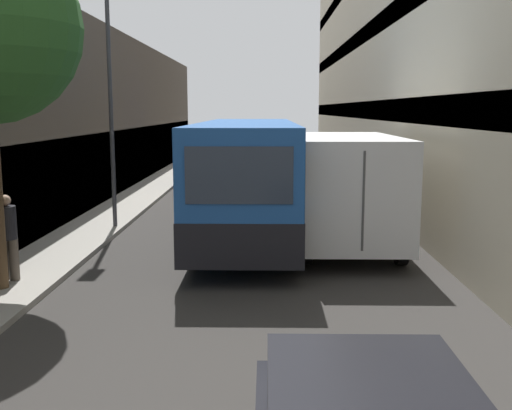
{
  "coord_description": "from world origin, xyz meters",
  "views": [
    {
      "loc": [
        0.38,
        -0.56,
        3.45
      ],
      "look_at": [
        0.19,
        11.04,
        1.6
      ],
      "focal_mm": 42.0,
      "sensor_mm": 36.0,
      "label": 1
    }
  ],
  "objects_px": {
    "box_truck": "(342,183)",
    "panel_van": "(212,163)",
    "bus": "(248,176)",
    "street_lamp": "(108,38)",
    "pedestrian": "(7,235)"
  },
  "relations": [
    {
      "from": "bus",
      "to": "box_truck",
      "type": "xyz_separation_m",
      "value": [
        2.48,
        -0.86,
        -0.09
      ]
    },
    {
      "from": "street_lamp",
      "to": "bus",
      "type": "bearing_deg",
      "value": -9.16
    },
    {
      "from": "panel_van",
      "to": "pedestrian",
      "type": "relative_size",
      "value": 2.64
    },
    {
      "from": "panel_van",
      "to": "street_lamp",
      "type": "bearing_deg",
      "value": -99.85
    },
    {
      "from": "bus",
      "to": "pedestrian",
      "type": "bearing_deg",
      "value": -132.71
    },
    {
      "from": "pedestrian",
      "to": "street_lamp",
      "type": "height_order",
      "value": "street_lamp"
    },
    {
      "from": "bus",
      "to": "street_lamp",
      "type": "xyz_separation_m",
      "value": [
        -3.86,
        0.62,
        3.75
      ]
    },
    {
      "from": "pedestrian",
      "to": "street_lamp",
      "type": "xyz_separation_m",
      "value": [
        0.7,
        5.57,
        4.37
      ]
    },
    {
      "from": "box_truck",
      "to": "pedestrian",
      "type": "xyz_separation_m",
      "value": [
        -7.04,
        -4.08,
        -0.52
      ]
    },
    {
      "from": "box_truck",
      "to": "panel_van",
      "type": "xyz_separation_m",
      "value": [
        -4.49,
        12.12,
        -0.54
      ]
    },
    {
      "from": "bus",
      "to": "pedestrian",
      "type": "xyz_separation_m",
      "value": [
        -4.57,
        -4.95,
        -0.62
      ]
    },
    {
      "from": "panel_van",
      "to": "street_lamp",
      "type": "distance_m",
      "value": 11.66
    },
    {
      "from": "box_truck",
      "to": "pedestrian",
      "type": "relative_size",
      "value": 4.21
    },
    {
      "from": "bus",
      "to": "street_lamp",
      "type": "bearing_deg",
      "value": 170.84
    },
    {
      "from": "street_lamp",
      "to": "pedestrian",
      "type": "bearing_deg",
      "value": -97.17
    }
  ]
}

